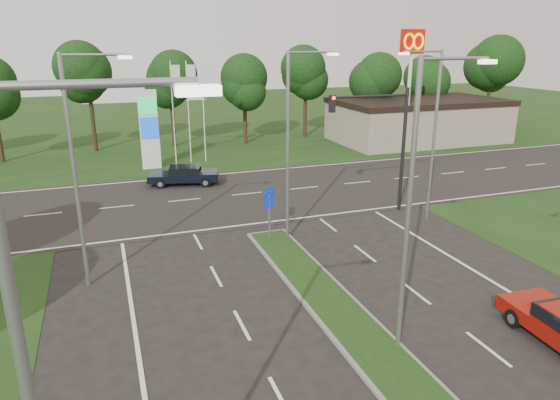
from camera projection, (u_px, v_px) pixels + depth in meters
name	position (u px, v px, depth m)	size (l,w,h in m)	color
verge_far	(167.00, 124.00, 59.61)	(160.00, 50.00, 0.02)	black
cross_road	(232.00, 196.00, 31.79)	(160.00, 12.00, 0.02)	black
median_kerb	(412.00, 392.00, 13.82)	(2.00, 26.00, 0.12)	slate
commercial_building	(418.00, 120.00, 49.03)	(16.00, 9.00, 4.00)	gray
streetlight_median_near	(416.00, 196.00, 14.42)	(2.53, 0.22, 9.00)	gray
streetlight_median_far	(292.00, 137.00, 23.40)	(2.53, 0.22, 9.00)	gray
streetlight_left_far	(79.00, 161.00, 18.61)	(2.53, 0.22, 9.00)	gray
streetlight_right_far	(432.00, 128.00, 25.91)	(2.53, 0.22, 9.00)	gray
traffic_signal	(384.00, 132.00, 27.31)	(5.10, 0.42, 7.00)	black
median_signs	(269.00, 205.00, 24.45)	(1.16, 1.76, 2.38)	gray
gas_pylon	(152.00, 127.00, 37.72)	(5.80, 1.26, 8.00)	silver
mcdonalds_sign	(411.00, 59.00, 42.33)	(2.20, 0.47, 10.40)	silver
treeline_far	(185.00, 72.00, 44.06)	(6.00, 6.00, 9.90)	black
navy_sedan	(184.00, 175.00, 34.06)	(4.97, 2.94, 1.28)	black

